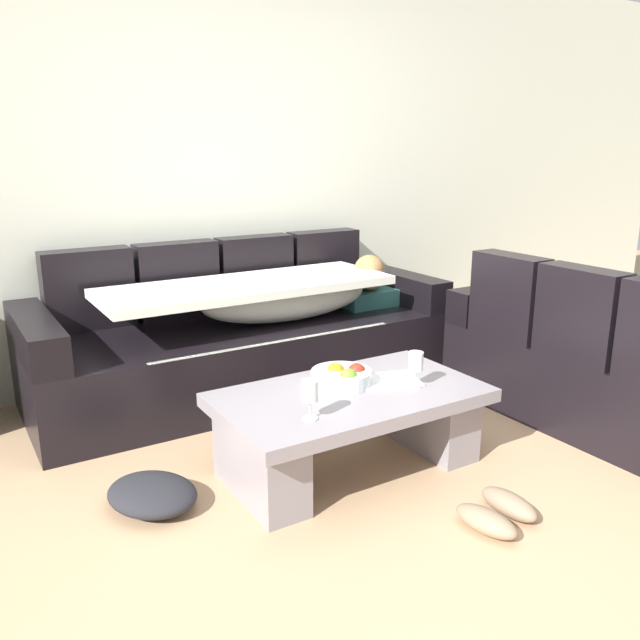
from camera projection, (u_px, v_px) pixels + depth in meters
ground_plane at (445, 497)px, 2.76m from camera, size 14.00×14.00×0.00m
back_wall at (228, 162)px, 4.17m from camera, size 9.00×0.10×2.70m
couch_along_wall at (249, 336)px, 3.94m from camera, size 2.49×0.92×0.88m
couch_near_window at (619, 363)px, 3.43m from camera, size 0.92×1.74×0.88m
coffee_table at (350, 420)px, 2.94m from camera, size 1.20×0.68×0.38m
fruit_bowl at (342, 377)px, 2.98m from camera, size 0.28×0.28×0.10m
wine_glass_near_left at (310, 392)px, 2.58m from camera, size 0.07×0.07×0.17m
wine_glass_near_right at (416, 363)px, 2.94m from camera, size 0.07×0.07×0.17m
open_magazine at (388, 380)px, 3.03m from camera, size 0.33×0.28×0.01m
pair_of_shoes at (498, 512)px, 2.56m from camera, size 0.32×0.32×0.09m
crumpled_garment at (152, 494)px, 2.66m from camera, size 0.47×0.50×0.12m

